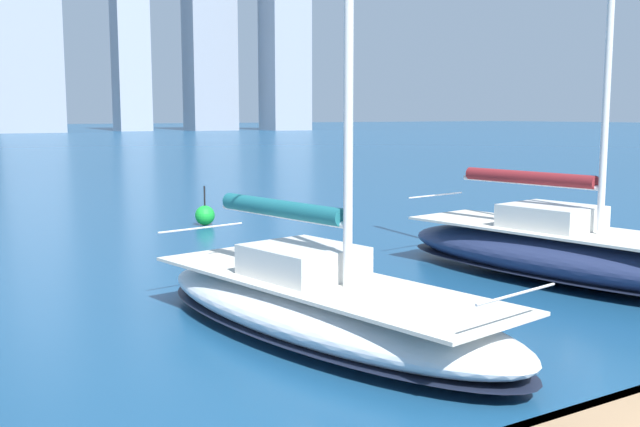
{
  "coord_description": "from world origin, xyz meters",
  "views": [
    {
      "loc": [
        7.23,
        4.05,
        3.93
      ],
      "look_at": [
        0.38,
        -6.94,
        2.2
      ],
      "focal_mm": 42.0,
      "sensor_mm": 36.0,
      "label": 1
    }
  ],
  "objects": [
    {
      "name": "sailboat_maroon",
      "position": [
        -7.02,
        -7.63,
        0.68
      ],
      "size": [
        4.28,
        9.73,
        11.85
      ],
      "color": "navy",
      "rests_on": "ground"
    },
    {
      "name": "sailboat_teal",
      "position": [
        0.36,
        -6.97,
        0.58
      ],
      "size": [
        4.2,
        9.1,
        9.38
      ],
      "color": "silver",
      "rests_on": "ground"
    },
    {
      "name": "channel_buoy",
      "position": [
        -3.21,
        -20.46,
        0.36
      ],
      "size": [
        0.7,
        0.7,
        1.4
      ],
      "color": "green",
      "rests_on": "ground"
    }
  ]
}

